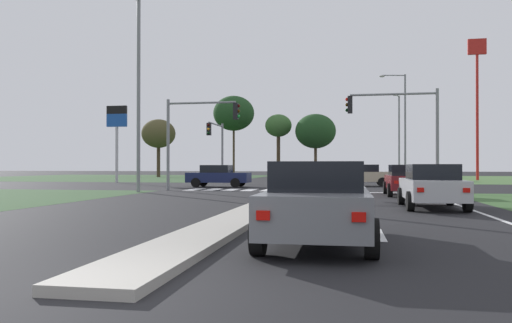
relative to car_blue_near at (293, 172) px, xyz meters
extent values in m
plane|color=black|center=(2.44, -15.14, -0.80)|extent=(200.00, 200.00, 0.00)
cube|color=#2D4C28|center=(-23.06, 9.36, -0.80)|extent=(35.00, 35.00, 0.01)
cube|color=#ADA89E|center=(2.44, -34.14, -0.73)|extent=(1.20, 22.00, 0.14)
cube|color=gray|center=(2.44, 9.86, -0.73)|extent=(1.20, 36.00, 0.14)
cube|color=silver|center=(5.94, -39.29, -0.80)|extent=(0.14, 2.00, 0.01)
cube|color=silver|center=(5.94, -33.29, -0.80)|extent=(0.14, 2.00, 0.01)
cube|color=silver|center=(5.94, -27.29, -0.80)|extent=(0.14, 2.00, 0.01)
cube|color=silver|center=(9.29, -33.14, -0.80)|extent=(0.14, 24.00, 0.01)
cube|color=silver|center=(6.24, -22.14, -0.80)|extent=(6.40, 0.50, 0.01)
cube|color=silver|center=(-3.96, -20.34, -0.80)|extent=(0.70, 2.80, 0.01)
cube|color=silver|center=(-2.81, -20.34, -0.80)|extent=(0.70, 2.80, 0.01)
cube|color=silver|center=(-1.66, -20.34, -0.80)|extent=(0.70, 2.80, 0.01)
cube|color=silver|center=(-0.51, -20.34, -0.80)|extent=(0.70, 2.80, 0.01)
cube|color=silver|center=(0.64, -20.34, -0.80)|extent=(0.70, 2.80, 0.01)
cube|color=navy|center=(0.00, -0.03, -0.12)|extent=(1.79, 4.31, 0.73)
cube|color=black|center=(0.00, 0.12, 0.51)|extent=(1.58, 1.98, 0.52)
cube|color=red|center=(0.68, 2.14, -0.04)|extent=(0.20, 0.04, 0.14)
cube|color=red|center=(-0.68, 2.14, -0.04)|extent=(0.20, 0.04, 0.14)
cylinder|color=black|center=(0.90, -1.41, -0.48)|extent=(0.22, 0.64, 0.64)
cylinder|color=black|center=(-0.90, -1.41, -0.48)|extent=(0.22, 0.64, 0.64)
cylinder|color=black|center=(0.90, 1.35, -0.48)|extent=(0.22, 0.64, 0.64)
cylinder|color=black|center=(-0.90, 1.35, -0.48)|extent=(0.22, 0.64, 0.64)
cube|color=#BCAD8E|center=(6.38, -12.92, -0.13)|extent=(4.14, 1.73, 0.71)
cube|color=black|center=(6.53, -12.92, 0.49)|extent=(1.90, 1.52, 0.52)
cube|color=red|center=(8.46, -13.58, -0.06)|extent=(0.04, 0.20, 0.14)
cube|color=red|center=(8.46, -12.26, -0.06)|extent=(0.04, 0.20, 0.14)
cylinder|color=black|center=(5.05, -13.78, -0.48)|extent=(0.64, 0.22, 0.64)
cylinder|color=black|center=(5.05, -12.05, -0.48)|extent=(0.64, 0.22, 0.64)
cylinder|color=black|center=(7.70, -13.78, -0.48)|extent=(0.64, 0.22, 0.64)
cylinder|color=black|center=(7.70, -12.05, -0.48)|extent=(0.64, 0.22, 0.64)
cube|color=#B7B7BC|center=(8.11, -32.02, -0.15)|extent=(1.74, 4.33, 0.67)
cube|color=black|center=(8.11, -32.17, 0.45)|extent=(1.53, 1.99, 0.52)
cube|color=red|center=(7.45, -34.21, -0.08)|extent=(0.20, 0.04, 0.14)
cube|color=red|center=(8.77, -34.21, -0.08)|extent=(0.20, 0.04, 0.14)
cylinder|color=black|center=(7.24, -30.64, -0.48)|extent=(0.22, 0.64, 0.64)
cylinder|color=black|center=(8.98, -30.64, -0.48)|extent=(0.22, 0.64, 0.64)
cylinder|color=black|center=(7.24, -33.41, -0.48)|extent=(0.22, 0.64, 0.64)
cylinder|color=black|center=(8.98, -33.41, -0.48)|extent=(0.22, 0.64, 0.64)
cube|color=black|center=(0.21, 18.41, -0.11)|extent=(1.82, 4.22, 0.74)
cube|color=black|center=(0.21, 18.56, 0.51)|extent=(1.60, 1.94, 0.52)
cube|color=red|center=(0.91, 20.54, -0.04)|extent=(0.20, 0.04, 0.14)
cube|color=red|center=(-0.48, 20.54, -0.04)|extent=(0.20, 0.04, 0.14)
cylinder|color=black|center=(1.12, 17.06, -0.48)|extent=(0.22, 0.64, 0.64)
cylinder|color=black|center=(-0.70, 17.06, -0.48)|extent=(0.22, 0.64, 0.64)
cylinder|color=black|center=(1.12, 19.76, -0.48)|extent=(0.22, 0.64, 0.64)
cylinder|color=black|center=(-0.70, 19.76, -0.48)|extent=(0.22, 0.64, 0.64)
cube|color=maroon|center=(8.13, -24.62, -0.15)|extent=(1.81, 4.25, 0.67)
cube|color=black|center=(8.13, -24.77, 0.45)|extent=(1.60, 1.96, 0.52)
cube|color=red|center=(7.44, -26.77, -0.08)|extent=(0.20, 0.04, 0.14)
cube|color=red|center=(8.82, -26.77, -0.08)|extent=(0.20, 0.04, 0.14)
cylinder|color=black|center=(7.22, -23.26, -0.48)|extent=(0.22, 0.64, 0.64)
cylinder|color=black|center=(9.03, -23.26, -0.48)|extent=(0.22, 0.64, 0.64)
cylinder|color=black|center=(7.22, -25.98, -0.48)|extent=(0.22, 0.64, 0.64)
cylinder|color=black|center=(9.03, -25.98, -0.48)|extent=(0.22, 0.64, 0.64)
cube|color=slate|center=(4.73, -40.71, -0.14)|extent=(1.79, 4.44, 0.69)
cube|color=black|center=(4.73, -40.86, 0.46)|extent=(1.57, 2.04, 0.52)
cube|color=red|center=(4.05, -42.95, -0.07)|extent=(0.20, 0.04, 0.14)
cube|color=red|center=(5.41, -42.95, -0.07)|extent=(0.20, 0.04, 0.14)
cylinder|color=black|center=(3.84, -39.30, -0.48)|extent=(0.22, 0.64, 0.64)
cylinder|color=black|center=(5.63, -39.30, -0.48)|extent=(0.22, 0.64, 0.64)
cylinder|color=black|center=(3.84, -42.13, -0.48)|extent=(0.22, 0.64, 0.64)
cylinder|color=black|center=(5.63, -42.13, -0.48)|extent=(0.22, 0.64, 0.64)
cube|color=#161E47|center=(-3.46, -16.35, -0.15)|extent=(4.28, 1.78, 0.67)
cube|color=black|center=(-3.61, -16.35, 0.45)|extent=(1.97, 1.57, 0.52)
cube|color=red|center=(-5.62, -15.68, -0.08)|extent=(0.04, 0.20, 0.14)
cube|color=red|center=(-5.62, -17.03, -0.08)|extent=(0.04, 0.20, 0.14)
cylinder|color=black|center=(-2.09, -15.46, -0.48)|extent=(0.64, 0.22, 0.64)
cylinder|color=black|center=(-2.09, -17.24, -0.48)|extent=(0.64, 0.22, 0.64)
cylinder|color=black|center=(-4.83, -15.46, -0.48)|extent=(0.64, 0.22, 0.64)
cylinder|color=black|center=(-4.83, -17.24, -0.48)|extent=(0.64, 0.22, 0.64)
cylinder|color=gray|center=(10.04, -21.74, 2.01)|extent=(0.18, 0.18, 5.62)
cylinder|color=gray|center=(7.74, -21.74, 4.57)|extent=(4.61, 0.12, 0.12)
cube|color=black|center=(5.43, -21.74, 4.05)|extent=(0.26, 0.32, 0.95)
sphere|color=red|center=(5.27, -21.74, 4.35)|extent=(0.20, 0.20, 0.20)
sphere|color=#3A2405|center=(5.27, -21.74, 4.05)|extent=(0.20, 0.20, 0.20)
sphere|color=black|center=(5.27, -21.74, 3.75)|extent=(0.20, 0.20, 0.20)
cylinder|color=gray|center=(-5.16, -8.54, 1.72)|extent=(0.18, 0.18, 5.05)
cylinder|color=gray|center=(-5.16, -10.66, 4.00)|extent=(0.12, 4.23, 0.12)
cube|color=black|center=(-5.16, -12.77, 3.47)|extent=(0.32, 0.26, 0.95)
sphere|color=#360503|center=(-5.16, -12.93, 3.77)|extent=(0.20, 0.20, 0.20)
sphere|color=orange|center=(-5.16, -12.93, 3.47)|extent=(0.20, 0.20, 0.20)
sphere|color=black|center=(-5.16, -12.93, 3.17)|extent=(0.20, 0.20, 0.20)
cylinder|color=gray|center=(-5.16, -21.74, 1.89)|extent=(0.18, 0.18, 5.39)
cylinder|color=gray|center=(-3.11, -21.74, 4.34)|extent=(4.09, 0.12, 0.12)
cube|color=black|center=(-1.06, -21.74, 3.81)|extent=(0.26, 0.32, 0.95)
sphere|color=#360503|center=(-0.90, -21.74, 4.11)|extent=(0.20, 0.20, 0.20)
sphere|color=#3A2405|center=(-0.90, -21.74, 3.81)|extent=(0.20, 0.20, 0.20)
sphere|color=green|center=(-0.90, -21.74, 3.51)|extent=(0.20, 0.20, 0.20)
cylinder|color=gray|center=(-6.13, -23.80, 4.57)|extent=(0.20, 0.20, 10.74)
cylinder|color=gray|center=(11.01, 2.27, 4.52)|extent=(0.20, 0.20, 10.65)
cylinder|color=gray|center=(9.87, 2.04, 9.75)|extent=(2.30, 0.55, 0.10)
ellipsoid|color=#B2B2A8|center=(8.73, 1.82, 9.65)|extent=(0.56, 0.28, 0.20)
cylinder|color=gray|center=(11.01, 8.26, 3.86)|extent=(0.20, 0.20, 9.32)
cylinder|color=gray|center=(10.71, 7.12, 8.42)|extent=(0.71, 2.32, 0.10)
ellipsoid|color=#B2B2A8|center=(10.40, 5.97, 8.32)|extent=(0.56, 0.28, 0.20)
cylinder|color=#4C4C4C|center=(2.18, -4.05, -0.31)|extent=(0.16, 0.16, 0.71)
cylinder|color=#335184|center=(2.18, -4.05, 0.41)|extent=(0.34, 0.34, 0.74)
sphere|color=tan|center=(2.18, -4.05, 0.88)|extent=(0.21, 0.21, 0.21)
cylinder|color=red|center=(18.42, 4.69, 5.64)|extent=(0.28, 0.28, 12.89)
cube|color=red|center=(18.42, 4.69, 12.89)|extent=(1.80, 0.30, 1.60)
torus|color=yellow|center=(18.02, 4.86, 12.89)|extent=(0.96, 0.16, 0.96)
torus|color=yellow|center=(18.81, 4.86, 12.89)|extent=(0.96, 0.16, 0.96)
cylinder|color=silver|center=(-14.22, -9.63, 1.61)|extent=(0.24, 0.24, 4.82)
cube|color=#194CA5|center=(-14.22, -9.63, 4.57)|extent=(1.80, 0.24, 1.10)
cube|color=black|center=(-14.22, -9.63, 5.47)|extent=(1.80, 0.24, 0.70)
cylinder|color=#423323|center=(-19.02, 12.53, 1.44)|extent=(0.45, 0.45, 4.48)
ellipsoid|color=#4C4728|center=(-19.02, 12.53, 4.89)|extent=(4.41, 4.41, 3.75)
cylinder|color=#423323|center=(-9.55, 15.29, 2.67)|extent=(0.28, 0.28, 6.95)
ellipsoid|color=#1E421E|center=(-9.55, 15.29, 7.65)|extent=(5.45, 5.45, 4.64)
cylinder|color=#423323|center=(-3.28, 13.14, 2.02)|extent=(0.46, 0.46, 5.64)
ellipsoid|color=#38602D|center=(-3.28, 13.14, 5.77)|extent=(3.36, 3.36, 2.85)
cylinder|color=#423323|center=(1.45, 12.30, 1.38)|extent=(0.36, 0.36, 4.36)
ellipsoid|color=#1E421E|center=(1.45, 12.30, 4.94)|extent=(5.00, 5.00, 4.25)
camera|label=1|loc=(5.25, -50.17, 0.65)|focal=35.46mm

